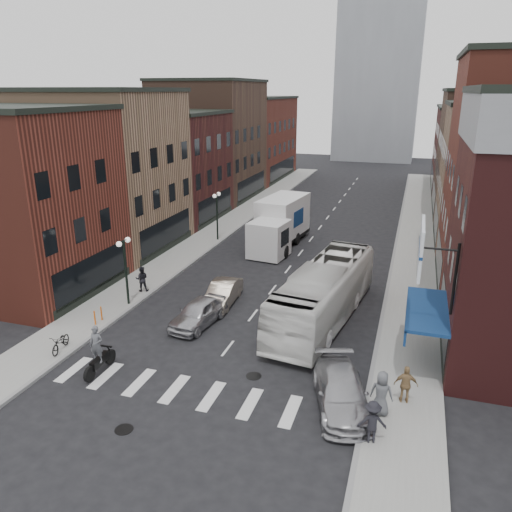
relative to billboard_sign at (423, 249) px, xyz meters
The scene contains 31 objects.
ground 10.56m from the billboard_sign, behind, with size 160.00×160.00×0.00m, color black.
sidewalk_left 28.12m from the billboard_sign, 128.47° to the left, with size 3.00×74.00×0.15m, color gray.
sidewalk_right 22.34m from the billboard_sign, 90.23° to the left, with size 3.00×74.00×0.15m, color gray.
curb_left 27.25m from the billboard_sign, 125.94° to the left, with size 0.20×74.00×0.16m, color gray.
curb_right 22.41m from the billboard_sign, 94.22° to the left, with size 0.20×74.00×0.16m, color gray.
crosswalk_stripes 11.12m from the billboard_sign, 157.82° to the right, with size 12.00×2.20×0.01m, color silver.
bldg_left_near 23.92m from the billboard_sign, behind, with size 10.30×9.20×11.30m.
bldg_left_mid_a 27.17m from the billboard_sign, 150.21° to the left, with size 10.30×10.20×12.30m.
bldg_left_mid_b 33.30m from the billboard_sign, 135.10° to the left, with size 10.30×10.20×10.30m.
bldg_left_far_a 41.79m from the billboard_sign, 124.35° to the left, with size 10.30×12.20×13.30m.
bldg_left_far_b 53.93m from the billboard_sign, 115.93° to the left, with size 10.30×16.20×11.30m.
bldg_right_mid_b 24.36m from the billboard_sign, 74.75° to the left, with size 10.30×10.20×11.30m.
bldg_right_far_a 35.09m from the billboard_sign, 79.48° to the left, with size 10.30×12.20×12.30m.
bldg_right_far_b 48.93m from the billboard_sign, 82.47° to the left, with size 10.30×16.20×10.30m.
awning_blue 4.05m from the billboard_sign, 80.39° to the left, with size 1.80×5.00×0.78m.
billboard_sign is the anchor object (origin of this frame).
distant_tower 80.22m from the billboard_sign, 96.32° to the left, with size 14.00×14.00×50.00m, color #9399A0.
streetlamp_near 16.68m from the billboard_sign, 167.65° to the left, with size 0.32×1.22×4.11m.
streetlamp_far 23.92m from the billboard_sign, 132.41° to the left, with size 0.32×1.22×4.11m.
bike_rack 17.14m from the billboard_sign, behind, with size 0.08×0.68×0.80m.
box_truck 21.03m from the billboard_sign, 121.17° to the left, with size 3.40×9.10×3.84m.
motorcycle_rider 14.61m from the billboard_sign, 165.89° to the right, with size 0.66×2.27×2.31m.
transit_bus 8.34m from the billboard_sign, 132.27° to the left, with size 2.69×11.52×3.21m, color white.
sedan_left_near 12.54m from the billboard_sign, 167.23° to the left, with size 1.68×4.17×1.42m, color #B8B8BD.
sedan_left_far 13.31m from the billboard_sign, 153.05° to the left, with size 1.42×4.07×1.34m, color #AB9D8A.
curb_car 6.54m from the billboard_sign, 134.69° to the right, with size 1.96×4.83×1.40m, color #A7A6AB.
parked_bicycle 17.18m from the billboard_sign, behind, with size 0.58×1.66×0.87m, color black.
ped_left_solo 17.87m from the billboard_sign, 161.28° to the left, with size 0.78×0.45×1.60m, color black.
ped_right_a 6.96m from the billboard_sign, 104.77° to the right, with size 1.05×0.52×1.62m, color black.
ped_right_b 5.44m from the billboard_sign, 94.36° to the right, with size 0.94×0.47×1.60m, color #98774D.
ped_right_c 5.86m from the billboard_sign, 110.10° to the right, with size 0.89×0.58×1.82m, color #515458.
Camera 1 is at (8.04, -19.43, 12.12)m, focal length 35.00 mm.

